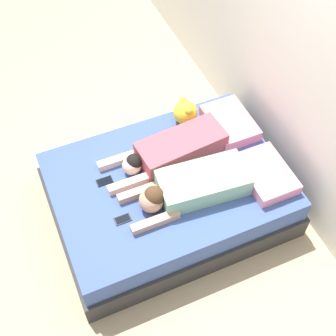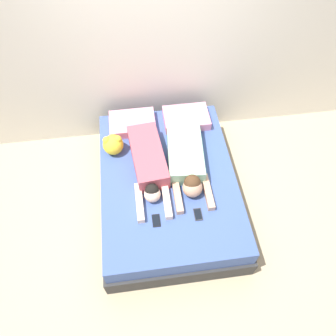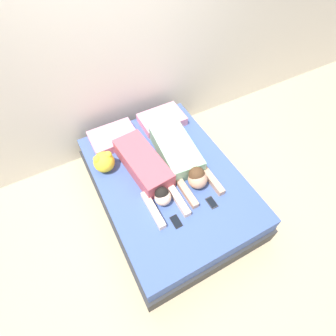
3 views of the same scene
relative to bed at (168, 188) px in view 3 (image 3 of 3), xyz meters
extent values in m
plane|color=tan|center=(0.00, 0.00, -0.24)|extent=(12.00, 12.00, 0.00)
cube|color=silver|center=(0.00, 1.18, 1.06)|extent=(12.00, 0.06, 2.60)
cube|color=#2D2D2D|center=(0.00, 0.00, -0.11)|extent=(1.53, 2.07, 0.26)
cube|color=#3F5999|center=(0.00, 0.00, 0.13)|extent=(1.47, 2.01, 0.23)
cube|color=pink|center=(-0.33, 0.78, 0.31)|extent=(0.55, 0.38, 0.11)
cube|color=pink|center=(0.33, 0.78, 0.31)|extent=(0.55, 0.38, 0.11)
cube|color=#B24C59|center=(-0.20, 0.21, 0.36)|extent=(0.40, 0.82, 0.22)
sphere|color=beige|center=(-0.20, -0.26, 0.34)|extent=(0.17, 0.17, 0.17)
sphere|color=black|center=(-0.20, -0.24, 0.37)|extent=(0.15, 0.15, 0.15)
cube|color=beige|center=(-0.34, -0.31, 0.28)|extent=(0.07, 0.43, 0.07)
cube|color=beige|center=(-0.06, -0.31, 0.28)|extent=(0.07, 0.43, 0.07)
cube|color=#8CBF99|center=(0.22, 0.23, 0.35)|extent=(0.45, 0.79, 0.19)
sphere|color=tan|center=(0.22, -0.25, 0.35)|extent=(0.21, 0.21, 0.21)
sphere|color=#4C331E|center=(0.22, -0.22, 0.40)|extent=(0.18, 0.18, 0.18)
cube|color=tan|center=(0.06, -0.28, 0.28)|extent=(0.07, 0.42, 0.07)
cube|color=tan|center=(0.38, -0.28, 0.28)|extent=(0.07, 0.42, 0.07)
cube|color=black|center=(-0.19, -0.52, 0.25)|extent=(0.08, 0.14, 0.01)
cube|color=black|center=(-0.19, -0.52, 0.26)|extent=(0.07, 0.12, 0.00)
cube|color=#2D2D33|center=(0.24, -0.51, 0.25)|extent=(0.08, 0.14, 0.01)
cube|color=black|center=(0.24, -0.51, 0.26)|extent=(0.07, 0.12, 0.00)
sphere|color=yellow|center=(-0.57, 0.43, 0.37)|extent=(0.23, 0.23, 0.23)
sphere|color=yellow|center=(-0.63, 0.43, 0.45)|extent=(0.08, 0.08, 0.08)
sphere|color=yellow|center=(-0.50, 0.43, 0.45)|extent=(0.08, 0.08, 0.08)
camera|label=1|loc=(2.22, -0.96, 3.55)|focal=50.00mm
camera|label=2|loc=(-0.27, -1.98, 3.23)|focal=35.00mm
camera|label=3|loc=(-0.78, -1.46, 2.64)|focal=28.00mm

